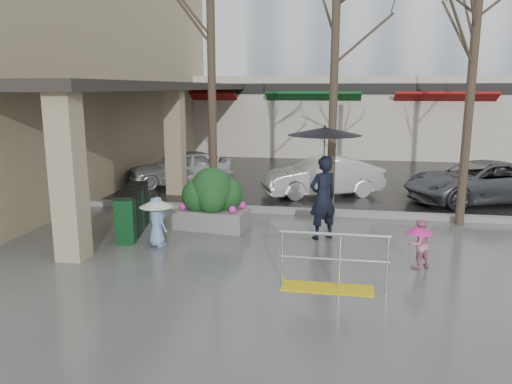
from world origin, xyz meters
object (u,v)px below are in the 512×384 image
(handrail, at_px, (331,269))
(news_boxes, at_px, (133,211))
(child_blue, at_px, (157,216))
(car_c, at_px, (479,182))
(child_pink, at_px, (419,241))
(car_b, at_px, (323,176))
(tree_west, at_px, (211,23))
(woman, at_px, (324,169))
(planter, at_px, (212,200))
(tree_midwest, at_px, (336,14))
(car_a, at_px, (180,167))
(tree_mideast, at_px, (476,27))

(handrail, xyz_separation_m, news_boxes, (-4.80, 2.63, 0.18))
(child_blue, relative_size, car_c, 0.25)
(child_pink, xyz_separation_m, car_b, (-2.13, 6.42, 0.08))
(tree_west, xyz_separation_m, woman, (3.07, -1.80, -3.43))
(handrail, relative_size, planter, 1.02)
(car_c, bearing_deg, child_blue, -75.06)
(tree_midwest, distance_m, car_b, 5.49)
(handrail, height_order, car_c, car_c)
(child_pink, height_order, car_c, car_c)
(tree_west, bearing_deg, car_a, 120.12)
(tree_midwest, relative_size, car_b, 1.83)
(child_blue, xyz_separation_m, planter, (0.84, 1.59, 0.04))
(news_boxes, bearing_deg, tree_midwest, 13.21)
(news_boxes, xyz_separation_m, car_b, (4.31, 5.14, 0.08))
(woman, relative_size, car_a, 0.71)
(news_boxes, distance_m, car_b, 6.70)
(woman, height_order, car_a, woman)
(car_a, distance_m, car_c, 9.99)
(car_b, bearing_deg, planter, -52.24)
(woman, bearing_deg, tree_west, -66.95)
(child_blue, height_order, news_boxes, child_blue)
(tree_mideast, bearing_deg, car_c, 68.46)
(tree_midwest, distance_m, car_a, 8.20)
(child_blue, relative_size, planter, 0.60)
(car_a, bearing_deg, car_c, 52.33)
(car_a, bearing_deg, tree_mideast, 34.42)
(child_blue, bearing_deg, woman, -124.31)
(planter, distance_m, news_boxes, 1.94)
(woman, distance_m, car_b, 4.88)
(child_blue, relative_size, car_a, 0.30)
(tree_midwest, height_order, child_blue, tree_midwest)
(woman, xyz_separation_m, car_a, (-5.37, 5.76, -1.02))
(handrail, height_order, car_b, car_b)
(tree_mideast, xyz_separation_m, news_boxes, (-7.94, -2.17, -4.31))
(child_blue, distance_m, planter, 1.80)
(handrail, xyz_separation_m, woman, (-0.29, 3.00, 1.27))
(planter, bearing_deg, child_blue, -117.99)
(child_blue, height_order, planter, planter)
(tree_midwest, distance_m, child_blue, 6.59)
(tree_mideast, distance_m, car_a, 10.54)
(woman, relative_size, car_c, 0.58)
(planter, bearing_deg, tree_midwest, 26.25)
(planter, relative_size, car_c, 0.41)
(woman, bearing_deg, news_boxes, -31.91)
(tree_west, relative_size, planter, 3.65)
(handrail, xyz_separation_m, tree_west, (-3.36, 4.80, 4.71))
(handrail, relative_size, child_blue, 1.70)
(tree_mideast, distance_m, news_boxes, 9.29)
(woman, bearing_deg, child_blue, -18.01)
(woman, bearing_deg, tree_midwest, -130.69)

